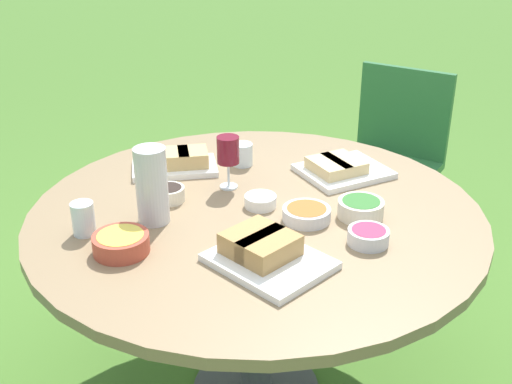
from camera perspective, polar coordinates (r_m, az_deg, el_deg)
dining_table at (r=2.04m, az=0.00°, el=-3.68°), size 1.41×1.41×0.73m
chair_far_back at (r=3.07m, az=12.01°, el=3.69°), size 0.56×0.57×0.89m
water_pitcher at (r=1.90m, az=-9.25°, el=0.59°), size 0.10×0.10×0.23m
wine_glass at (r=2.09m, az=-2.50°, el=3.60°), size 0.07×0.07×0.18m
platter_bread_main at (r=2.28m, az=-6.82°, el=2.65°), size 0.26×0.33×0.07m
platter_charcuterie at (r=2.24m, az=7.49°, el=2.09°), size 0.37×0.37×0.06m
platter_sandwich_side at (r=1.71m, az=0.74°, el=-5.31°), size 0.37×0.38×0.08m
bowl_fries at (r=1.80m, az=-11.92°, el=-4.41°), size 0.16×0.16×0.05m
bowl_salad at (r=1.97m, az=9.29°, el=-1.37°), size 0.14×0.14×0.05m
bowl_olives at (r=2.06m, az=-7.75°, el=-0.11°), size 0.10×0.10×0.05m
bowl_dip_red at (r=1.83m, az=9.95°, el=-3.85°), size 0.12×0.12×0.04m
bowl_dip_cream at (r=2.01m, az=0.40°, el=-0.75°), size 0.10×0.10×0.04m
bowl_roasted_veg at (r=1.93m, az=4.52°, el=-1.91°), size 0.15×0.15×0.04m
cup_water_near at (r=1.90m, az=-15.10°, el=-2.30°), size 0.07×0.07×0.10m
cup_water_far at (r=2.30m, az=-1.23°, el=3.36°), size 0.08×0.08×0.08m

